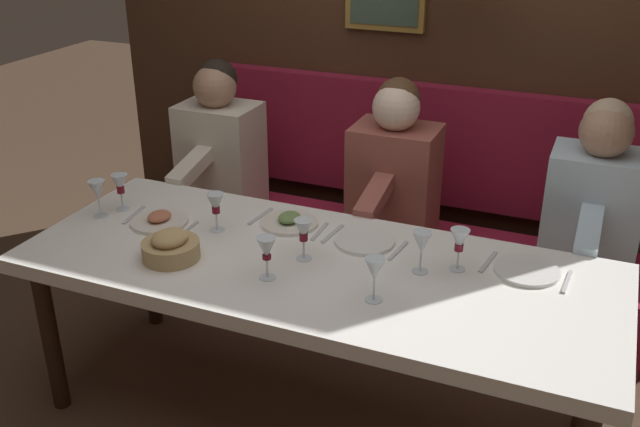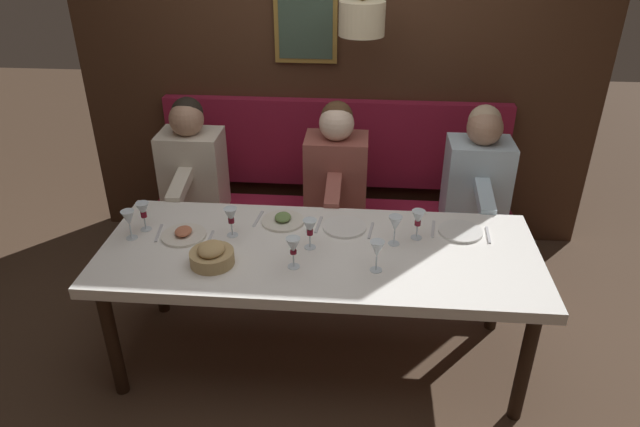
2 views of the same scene
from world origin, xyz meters
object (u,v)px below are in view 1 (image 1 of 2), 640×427
Objects in this scene: bread_bowl at (171,247)px; diner_near at (394,167)px; wine_glass_7 at (120,185)px; wine_glass_0 at (304,232)px; wine_glass_6 at (375,270)px; wine_glass_4 at (267,250)px; dining_table at (315,277)px; wine_glass_3 at (422,244)px; wine_glass_1 at (98,191)px; wine_glass_2 at (459,242)px; diner_nearest at (595,196)px; wine_glass_5 at (216,205)px; diner_middle at (219,141)px.

diner_near is at bearing -27.35° from bread_bowl.
wine_glass_0 is at bearing -96.82° from wine_glass_7.
wine_glass_0 is 0.39m from wine_glass_6.
wine_glass_4 is 0.75× the size of bread_bowl.
wine_glass_3 is at bearing -78.48° from dining_table.
wine_glass_1 and wine_glass_3 have the same top height.
wine_glass_1 and wine_glass_2 have the same top height.
dining_table is at bearing 177.69° from diner_near.
diner_nearest is 4.82× the size of wine_glass_7.
wine_glass_7 is (-0.77, 1.00, 0.04)m from diner_near.
wine_glass_5 is at bearing 119.12° from diner_nearest.
wine_glass_7 is at bearing 83.18° from wine_glass_0.
diner_nearest is 4.82× the size of wine_glass_4.
diner_middle is 1.61m from wine_glass_6.
wine_glass_3 is at bearing -73.76° from bread_bowl.
wine_glass_2 is 1.00× the size of wine_glass_7.
diner_middle is 4.82× the size of wine_glass_7.
wine_glass_0 is at bearing 131.60° from diner_nearest.
wine_glass_4 is at bearing 90.53° from wine_glass_6.
dining_table is 2.87× the size of diner_middle.
wine_glass_0 is at bearing 62.15° from wine_glass_6.
diner_nearest is 0.85m from wine_glass_2.
diner_near is 4.82× the size of wine_glass_1.
diner_middle reaches higher than wine_glass_4.
bread_bowl is at bearing -123.83° from wine_glass_7.
wine_glass_4 is at bearing 135.30° from diner_nearest.
bread_bowl is at bearing 112.07° from wine_glass_0.
wine_glass_2 is 1.00× the size of wine_glass_4.
wine_glass_5 is 1.00× the size of wine_glass_7.
dining_table is 1.28m from diner_middle.
bread_bowl is at bearing 106.24° from wine_glass_3.
bread_bowl is (-0.20, -0.49, -0.07)m from wine_glass_1.
wine_glass_6 is (-0.18, -0.34, 0.00)m from wine_glass_0.
diner_nearest is at bearing -68.04° from wine_glass_7.
wine_glass_0 is 0.58m from wine_glass_2.
wine_glass_0 and wine_glass_6 have the same top height.
wine_glass_4 is at bearing -142.79° from diner_middle.
dining_table is at bearing -133.93° from diner_middle.
wine_glass_5 reaches higher than bread_bowl.
diner_middle is 1.33m from wine_glass_4.
diner_nearest is 0.97m from wine_glass_3.
bread_bowl is (-1.07, 0.55, -0.03)m from diner_near.
wine_glass_7 is at bearing 83.18° from dining_table.
diner_nearest and diner_middle have the same top height.
wine_glass_6 is 0.75× the size of bread_bowl.
wine_glass_2 is at bearing -73.68° from dining_table.
wine_glass_3 and wine_glass_4 have the same top height.
diner_middle reaches higher than wine_glass_6.
wine_glass_1 is at bearing 77.46° from wine_glass_4.
wine_glass_0 is 0.96m from wine_glass_1.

